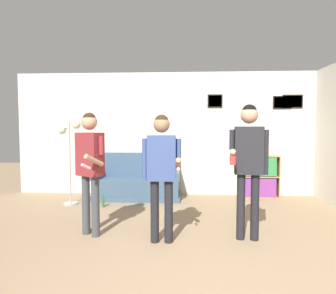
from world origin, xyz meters
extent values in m
cube|color=silver|center=(0.00, 4.34, 1.35)|extent=(7.78, 0.06, 2.70)
cube|color=black|center=(2.19, 4.30, 2.05)|extent=(0.43, 0.02, 0.29)
cube|color=gray|center=(2.19, 4.30, 2.05)|extent=(0.38, 0.01, 0.24)
cube|color=black|center=(0.54, 4.30, 2.07)|extent=(0.32, 0.02, 0.28)
cube|color=gray|center=(0.54, 4.30, 2.07)|extent=(0.27, 0.01, 0.24)
cube|color=black|center=(1.98, 4.30, 2.03)|extent=(0.39, 0.02, 0.28)
cube|color=gray|center=(1.98, 4.30, 2.03)|extent=(0.35, 0.01, 0.23)
cube|color=#3D5670|center=(-1.11, 3.87, 0.05)|extent=(1.80, 0.80, 0.10)
cube|color=#3D5670|center=(-1.11, 3.87, 0.26)|extent=(1.74, 0.74, 0.32)
cube|color=#3D5670|center=(-1.11, 4.20, 0.68)|extent=(1.74, 0.14, 0.51)
cube|color=#3D5670|center=(-1.95, 3.87, 0.51)|extent=(0.12, 0.74, 0.18)
cube|color=#3D5670|center=(-0.28, 3.87, 0.51)|extent=(0.12, 0.74, 0.18)
cube|color=#A87F51|center=(1.08, 4.12, 0.45)|extent=(0.02, 0.30, 0.90)
cube|color=#A87F51|center=(1.86, 4.12, 0.45)|extent=(0.02, 0.30, 0.90)
cube|color=#A87F51|center=(1.47, 4.27, 0.45)|extent=(0.80, 0.01, 0.90)
cube|color=#A87F51|center=(1.47, 4.12, 0.01)|extent=(0.76, 0.30, 0.02)
cube|color=#A87F51|center=(1.47, 4.12, 0.89)|extent=(0.76, 0.30, 0.02)
cube|color=#A87F51|center=(1.47, 4.12, 0.45)|extent=(0.76, 0.30, 0.02)
cube|color=#7F3889|center=(1.47, 4.11, 0.22)|extent=(0.65, 0.26, 0.39)
cube|color=#338447|center=(1.47, 4.11, 0.67)|extent=(0.65, 0.26, 0.39)
cylinder|color=#ADA89E|center=(-2.33, 3.31, 0.01)|extent=(0.28, 0.28, 0.03)
cylinder|color=#ADA89E|center=(-2.33, 3.31, 0.82)|extent=(0.03, 0.03, 1.57)
cylinder|color=#ADA89E|center=(-2.26, 3.31, 1.57)|extent=(0.02, 0.16, 0.02)
sphere|color=beige|center=(-2.19, 3.31, 1.54)|extent=(0.17, 0.17, 0.17)
cylinder|color=#ADA89E|center=(-2.40, 3.31, 1.47)|extent=(0.02, 0.16, 0.02)
sphere|color=beige|center=(-2.47, 3.31, 1.44)|extent=(0.17, 0.17, 0.17)
cylinder|color=#3D4247|center=(-1.49, 1.72, 0.41)|extent=(0.11, 0.11, 0.83)
cylinder|color=#3D4247|center=(-1.33, 1.64, 0.41)|extent=(0.11, 0.11, 0.83)
cube|color=maroon|center=(-1.41, 1.68, 1.12)|extent=(0.41, 0.35, 0.59)
sphere|color=tan|center=(-1.41, 1.68, 1.56)|extent=(0.21, 0.21, 0.21)
sphere|color=#382314|center=(-1.41, 1.68, 1.60)|extent=(0.18, 0.18, 0.18)
cylinder|color=maroon|center=(-1.22, 1.58, 1.25)|extent=(0.07, 0.07, 0.25)
cylinder|color=tan|center=(-1.29, 1.46, 1.06)|extent=(0.20, 0.30, 0.19)
cylinder|color=white|center=(-1.35, 1.34, 1.00)|extent=(0.10, 0.14, 0.09)
cylinder|color=maroon|center=(-1.60, 1.78, 1.10)|extent=(0.07, 0.07, 0.55)
cylinder|color=black|center=(-0.51, 1.48, 0.41)|extent=(0.11, 0.11, 0.81)
cylinder|color=black|center=(-0.33, 1.48, 0.41)|extent=(0.11, 0.11, 0.81)
cube|color=#384C84|center=(-0.42, 1.48, 1.10)|extent=(0.36, 0.20, 0.57)
sphere|color=#997051|center=(-0.42, 1.48, 1.52)|extent=(0.21, 0.21, 0.21)
sphere|color=#382314|center=(-0.42, 1.48, 1.56)|extent=(0.18, 0.18, 0.18)
cylinder|color=#384C84|center=(-0.20, 1.48, 1.22)|extent=(0.07, 0.07, 0.24)
cylinder|color=#997051|center=(-0.20, 1.34, 1.04)|extent=(0.07, 0.30, 0.18)
cylinder|color=white|center=(-0.20, 1.21, 0.98)|extent=(0.04, 0.14, 0.09)
cylinder|color=#384C84|center=(-0.63, 1.47, 1.07)|extent=(0.07, 0.07, 0.54)
cylinder|color=black|center=(0.62, 1.64, 0.44)|extent=(0.11, 0.11, 0.88)
cylinder|color=black|center=(0.80, 1.62, 0.44)|extent=(0.11, 0.11, 0.88)
cube|color=#232328|center=(0.71, 1.63, 1.19)|extent=(0.38, 0.24, 0.62)
sphere|color=tan|center=(0.71, 1.63, 1.65)|extent=(0.23, 0.23, 0.23)
sphere|color=black|center=(0.71, 1.63, 1.69)|extent=(0.19, 0.19, 0.19)
cylinder|color=#232328|center=(0.93, 1.61, 1.17)|extent=(0.07, 0.07, 0.58)
cylinder|color=#232328|center=(0.50, 1.65, 1.33)|extent=(0.07, 0.07, 0.26)
cylinder|color=tan|center=(0.48, 1.51, 1.13)|extent=(0.10, 0.32, 0.19)
cylinder|color=red|center=(0.47, 1.36, 1.08)|extent=(0.08, 0.08, 0.10)
cylinder|color=#3D6638|center=(-1.65, 3.13, 0.09)|extent=(0.06, 0.06, 0.17)
cylinder|color=#3D6638|center=(-1.65, 3.13, 0.21)|extent=(0.03, 0.03, 0.07)
cylinder|color=blue|center=(1.58, 4.12, 0.95)|extent=(0.07, 0.07, 0.11)
camera|label=1|loc=(-0.13, -2.31, 1.48)|focal=32.00mm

